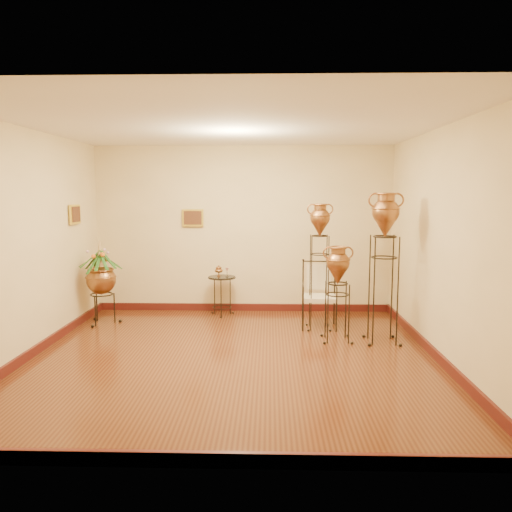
{
  "coord_description": "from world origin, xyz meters",
  "views": [
    {
      "loc": [
        0.45,
        -5.93,
        2.01
      ],
      "look_at": [
        0.25,
        1.3,
        1.1
      ],
      "focal_mm": 35.0,
      "sensor_mm": 36.0,
      "label": 1
    }
  ],
  "objects_px": {
    "amphora_mid": "(384,267)",
    "planter_urn": "(101,276)",
    "armchair": "(319,295)",
    "side_table": "(222,295)",
    "amphora_tall": "(319,265)"
  },
  "relations": [
    {
      "from": "armchair",
      "to": "side_table",
      "type": "distance_m",
      "value": 1.71
    },
    {
      "from": "amphora_mid",
      "to": "planter_urn",
      "type": "xyz_separation_m",
      "value": [
        -4.13,
        0.87,
        -0.29
      ]
    },
    {
      "from": "amphora_tall",
      "to": "armchair",
      "type": "height_order",
      "value": "amphora_tall"
    },
    {
      "from": "amphora_tall",
      "to": "side_table",
      "type": "height_order",
      "value": "amphora_tall"
    },
    {
      "from": "amphora_mid",
      "to": "amphora_tall",
      "type": "bearing_deg",
      "value": 140.7
    },
    {
      "from": "planter_urn",
      "to": "amphora_mid",
      "type": "bearing_deg",
      "value": -11.91
    },
    {
      "from": "amphora_mid",
      "to": "side_table",
      "type": "relative_size",
      "value": 2.5
    },
    {
      "from": "amphora_mid",
      "to": "armchair",
      "type": "relative_size",
      "value": 2.06
    },
    {
      "from": "amphora_tall",
      "to": "side_table",
      "type": "bearing_deg",
      "value": 152.51
    },
    {
      "from": "amphora_mid",
      "to": "side_table",
      "type": "height_order",
      "value": "amphora_mid"
    },
    {
      "from": "armchair",
      "to": "side_table",
      "type": "height_order",
      "value": "armchair"
    },
    {
      "from": "amphora_mid",
      "to": "planter_urn",
      "type": "relative_size",
      "value": 1.54
    },
    {
      "from": "armchair",
      "to": "amphora_tall",
      "type": "bearing_deg",
      "value": -99.01
    },
    {
      "from": "planter_urn",
      "to": "side_table",
      "type": "height_order",
      "value": "planter_urn"
    },
    {
      "from": "planter_urn",
      "to": "side_table",
      "type": "bearing_deg",
      "value": 17.56
    }
  ]
}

